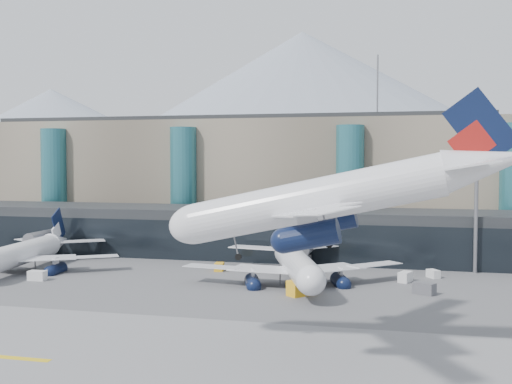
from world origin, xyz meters
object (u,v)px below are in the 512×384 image
at_px(jet_parked_mid, 294,254).
at_px(veh_d, 405,277).
at_px(lightmast_mid, 476,193).
at_px(jet_parked_left, 29,245).
at_px(hero_jet, 348,184).
at_px(veh_a, 37,276).
at_px(veh_g, 433,274).
at_px(veh_c, 424,288).
at_px(veh_h, 301,288).
at_px(veh_b, 219,267).

xyz_separation_m(jet_parked_mid, veh_d, (18.04, 4.05, -3.83)).
bearing_deg(lightmast_mid, jet_parked_left, -168.99).
relative_size(lightmast_mid, hero_jet, 0.66).
xyz_separation_m(veh_a, veh_g, (64.62, 18.62, -0.12)).
relative_size(veh_c, veh_h, 0.77).
bearing_deg(veh_h, jet_parked_left, 118.82).
relative_size(lightmast_mid, veh_b, 10.17).
height_order(veh_b, veh_c, veh_c).
bearing_deg(veh_a, veh_d, 10.51).
xyz_separation_m(jet_parked_left, veh_g, (72.53, 9.01, -3.73)).
relative_size(hero_jet, veh_c, 12.16).
height_order(hero_jet, veh_b, hero_jet).
height_order(jet_parked_mid, veh_d, jet_parked_mid).
relative_size(jet_parked_left, veh_d, 12.13).
relative_size(jet_parked_mid, veh_h, 9.22).
relative_size(veh_c, veh_g, 1.34).
height_order(lightmast_mid, hero_jet, hero_jet).
distance_m(veh_b, veh_d, 33.20).
distance_m(veh_a, veh_h, 45.12).
height_order(lightmast_mid, veh_c, lightmast_mid).
bearing_deg(jet_parked_mid, veh_d, -96.08).
bearing_deg(veh_c, jet_parked_left, -155.39).
distance_m(lightmast_mid, veh_d, 21.41).
bearing_deg(lightmast_mid, veh_g, -138.41).
distance_m(hero_jet, veh_h, 34.09).
bearing_deg(jet_parked_mid, veh_h, 177.99).
height_order(jet_parked_left, veh_b, jet_parked_left).
distance_m(jet_parked_mid, veh_c, 21.96).
height_order(veh_a, veh_g, veh_a).
bearing_deg(veh_g, hero_jet, -45.22).
relative_size(jet_parked_left, veh_b, 14.35).
bearing_deg(veh_h, veh_d, -5.92).
relative_size(veh_a, veh_d, 0.97).
bearing_deg(veh_c, lightmast_mid, 95.32).
bearing_deg(jet_parked_left, jet_parked_mid, -96.53).
xyz_separation_m(jet_parked_left, veh_h, (53.02, -10.42, -3.27)).
distance_m(veh_b, veh_c, 37.93).
relative_size(jet_parked_mid, veh_b, 15.31).
xyz_separation_m(veh_b, veh_g, (37.69, 2.42, -0.03)).
xyz_separation_m(jet_parked_left, veh_c, (70.90, -5.16, -3.54)).
bearing_deg(veh_h, veh_a, 128.90).
distance_m(jet_parked_left, veh_h, 54.13).
bearing_deg(jet_parked_mid, veh_a, 84.18).
bearing_deg(veh_b, jet_parked_mid, -122.03).
xyz_separation_m(hero_jet, veh_b, (-27.98, 45.09, -17.11)).
relative_size(lightmast_mid, veh_h, 6.13).
relative_size(veh_a, veh_c, 0.90).
relative_size(hero_jet, veh_a, 13.45).
bearing_deg(hero_jet, veh_d, 84.15).
distance_m(veh_a, veh_g, 67.25).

